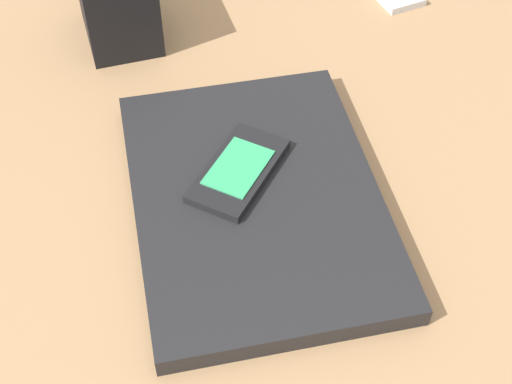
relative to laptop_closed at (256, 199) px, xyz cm
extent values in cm
cube|color=#9E7751|center=(6.03, 3.29, -2.54)|extent=(120.00, 80.00, 3.00)
cube|color=black|center=(0.00, 0.00, 0.00)|extent=(33.89, 25.46, 2.07)
cube|color=black|center=(-2.51, -1.38, 1.47)|extent=(12.58, 11.15, 0.87)
cube|color=#33A566|center=(-2.51, -1.38, 1.97)|extent=(8.32, 7.68, 0.14)
cube|color=black|center=(-29.44, -12.42, 3.71)|extent=(12.69, 9.99, 9.50)
camera|label=1|loc=(46.21, -6.25, 53.23)|focal=51.85mm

